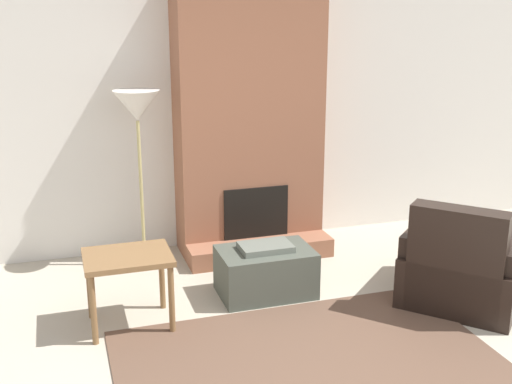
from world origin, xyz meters
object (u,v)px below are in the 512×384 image
Objects in this scene: armchair at (464,268)px; side_table at (128,266)px; ottoman at (266,271)px; floor_lamp_left at (137,112)px.

side_table is (-2.59, 0.38, 0.20)m from armchair.
ottoman is 1.58m from armchair.
side_table is (-1.12, -0.20, 0.27)m from ottoman.
floor_lamp_left reaches higher than side_table.
armchair is at bearing -21.48° from ottoman.
floor_lamp_left is at bearing 76.83° from side_table.
floor_lamp_left reaches higher than ottoman.
side_table is 0.39× the size of floor_lamp_left.
floor_lamp_left is (-0.86, 0.92, 1.21)m from ottoman.
armchair reaches higher than ottoman.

